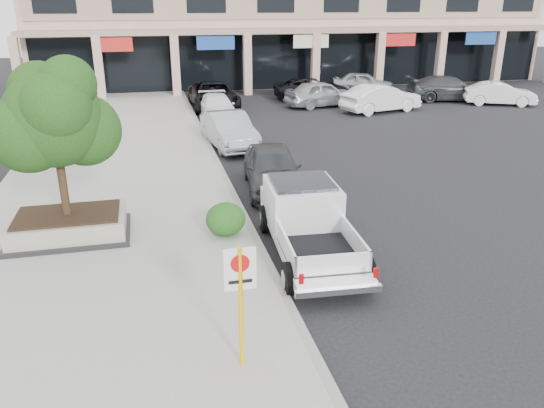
% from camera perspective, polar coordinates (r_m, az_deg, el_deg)
% --- Properties ---
extents(ground, '(120.00, 120.00, 0.00)m').
position_cam_1_polar(ground, '(12.96, 7.32, -7.92)').
color(ground, black).
rests_on(ground, ground).
extents(sidewalk, '(8.00, 52.00, 0.15)m').
position_cam_1_polar(sidewalk, '(17.72, -16.76, -0.29)').
color(sidewalk, gray).
rests_on(sidewalk, ground).
extents(curb, '(0.20, 52.00, 0.15)m').
position_cam_1_polar(curb, '(17.87, -4.06, 0.77)').
color(curb, gray).
rests_on(curb, ground).
extents(strip_mall, '(40.55, 12.43, 9.50)m').
position_cam_1_polar(strip_mall, '(46.16, 2.02, 19.08)').
color(strip_mall, tan).
rests_on(strip_mall, ground).
extents(planter, '(3.20, 2.20, 0.68)m').
position_cam_1_polar(planter, '(15.57, -20.99, -2.17)').
color(planter, black).
rests_on(planter, sidewalk).
extents(planter_tree, '(2.90, 2.55, 4.00)m').
position_cam_1_polar(planter_tree, '(14.87, -21.87, 8.58)').
color(planter_tree, black).
rests_on(planter_tree, planter).
extents(no_parking_sign, '(0.55, 0.09, 2.30)m').
position_cam_1_polar(no_parking_sign, '(9.10, -3.40, -9.34)').
color(no_parking_sign, yellow).
rests_on(no_parking_sign, sidewalk).
extents(hedge, '(1.10, 0.99, 0.93)m').
position_cam_1_polar(hedge, '(14.64, -5.02, -1.64)').
color(hedge, '#154914').
rests_on(hedge, sidewalk).
extents(pickup_truck, '(2.41, 5.66, 1.74)m').
position_cam_1_polar(pickup_truck, '(13.63, 4.11, -2.21)').
color(pickup_truck, white).
rests_on(pickup_truck, ground).
extents(curb_car_a, '(2.37, 4.78, 1.57)m').
position_cam_1_polar(curb_car_a, '(18.52, 0.06, 3.86)').
color(curb_car_a, '#2F3134').
rests_on(curb_car_a, ground).
extents(curb_car_b, '(2.19, 4.89, 1.56)m').
position_cam_1_polar(curb_car_b, '(24.34, -4.65, 7.95)').
color(curb_car_b, '#96999E').
rests_on(curb_car_b, ground).
extents(curb_car_c, '(1.90, 4.58, 1.33)m').
position_cam_1_polar(curb_car_c, '(30.56, -5.92, 10.34)').
color(curb_car_c, white).
rests_on(curb_car_c, ground).
extents(curb_car_d, '(2.74, 5.86, 1.62)m').
position_cam_1_polar(curb_car_d, '(33.50, -6.29, 11.51)').
color(curb_car_d, black).
rests_on(curb_car_d, ground).
extents(lot_car_a, '(5.04, 2.85, 1.62)m').
position_cam_1_polar(lot_car_a, '(34.21, 5.37, 11.74)').
color(lot_car_a, '#A8ABB1').
rests_on(lot_car_a, ground).
extents(lot_car_b, '(5.23, 2.91, 1.63)m').
position_cam_1_polar(lot_car_b, '(33.02, 11.64, 11.09)').
color(lot_car_b, silver).
rests_on(lot_car_b, ground).
extents(lot_car_c, '(5.89, 3.16, 1.62)m').
position_cam_1_polar(lot_car_c, '(38.11, 18.48, 11.72)').
color(lot_car_c, '#2F3235').
rests_on(lot_car_c, ground).
extents(lot_car_d, '(5.31, 2.69, 1.44)m').
position_cam_1_polar(lot_car_d, '(36.86, 4.35, 12.28)').
color(lot_car_d, black).
rests_on(lot_car_d, ground).
extents(lot_car_e, '(4.73, 3.40, 1.49)m').
position_cam_1_polar(lot_car_e, '(39.96, 9.78, 12.76)').
color(lot_car_e, '#9DA1A5').
rests_on(lot_car_e, ground).
extents(lot_car_f, '(4.60, 3.15, 1.44)m').
position_cam_1_polar(lot_car_f, '(37.59, 23.29, 10.85)').
color(lot_car_f, silver).
rests_on(lot_car_f, ground).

